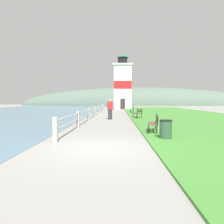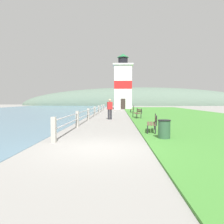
{
  "view_description": "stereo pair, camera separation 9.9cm",
  "coord_description": "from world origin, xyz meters",
  "px_view_note": "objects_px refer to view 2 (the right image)",
  "views": [
    {
      "loc": [
        0.67,
        -7.41,
        1.65
      ],
      "look_at": [
        0.01,
        18.06,
        0.3
      ],
      "focal_mm": 35.0,
      "sensor_mm": 36.0,
      "label": 1
    },
    {
      "loc": [
        0.77,
        -7.41,
        1.65
      ],
      "look_at": [
        0.01,
        18.06,
        0.3
      ],
      "focal_mm": 35.0,
      "sensor_mm": 36.0,
      "label": 2
    }
  ],
  "objects_px": {
    "lighthouse": "(123,85)",
    "park_bench_midway": "(138,113)",
    "trash_bin": "(164,130)",
    "park_bench_far": "(133,109)",
    "person_strolling": "(110,108)",
    "park_bench_near": "(153,122)"
  },
  "relations": [
    {
      "from": "park_bench_midway",
      "to": "lighthouse",
      "type": "height_order",
      "value": "lighthouse"
    },
    {
      "from": "park_bench_near",
      "to": "lighthouse",
      "type": "distance_m",
      "value": 31.9
    },
    {
      "from": "park_bench_midway",
      "to": "person_strolling",
      "type": "xyz_separation_m",
      "value": [
        -2.53,
        -1.22,
        0.43
      ]
    },
    {
      "from": "park_bench_far",
      "to": "lighthouse",
      "type": "xyz_separation_m",
      "value": [
        -1.07,
        13.08,
        4.21
      ]
    },
    {
      "from": "park_bench_near",
      "to": "park_bench_midway",
      "type": "height_order",
      "value": "same"
    },
    {
      "from": "park_bench_far",
      "to": "park_bench_midway",
      "type": "bearing_deg",
      "value": 94.11
    },
    {
      "from": "park_bench_far",
      "to": "person_strolling",
      "type": "distance_m",
      "value": 11.1
    },
    {
      "from": "park_bench_far",
      "to": "lighthouse",
      "type": "distance_m",
      "value": 13.78
    },
    {
      "from": "park_bench_near",
      "to": "person_strolling",
      "type": "distance_m",
      "value": 8.19
    },
    {
      "from": "lighthouse",
      "to": "person_strolling",
      "type": "height_order",
      "value": "lighthouse"
    },
    {
      "from": "lighthouse",
      "to": "trash_bin",
      "type": "bearing_deg",
      "value": -88.17
    },
    {
      "from": "lighthouse",
      "to": "park_bench_midway",
      "type": "bearing_deg",
      "value": -87.65
    },
    {
      "from": "park_bench_far",
      "to": "trash_bin",
      "type": "relative_size",
      "value": 2.15
    },
    {
      "from": "park_bench_near",
      "to": "park_bench_far",
      "type": "bearing_deg",
      "value": -82.79
    },
    {
      "from": "park_bench_near",
      "to": "trash_bin",
      "type": "bearing_deg",
      "value": 102.03
    },
    {
      "from": "park_bench_near",
      "to": "park_bench_midway",
      "type": "xyz_separation_m",
      "value": [
        0.01,
        8.99,
        0.0
      ]
    },
    {
      "from": "park_bench_near",
      "to": "trash_bin",
      "type": "relative_size",
      "value": 1.99
    },
    {
      "from": "park_bench_near",
      "to": "trash_bin",
      "type": "distance_m",
      "value": 2.01
    },
    {
      "from": "park_bench_midway",
      "to": "lighthouse",
      "type": "bearing_deg",
      "value": -95.31
    },
    {
      "from": "person_strolling",
      "to": "trash_bin",
      "type": "distance_m",
      "value": 10.15
    },
    {
      "from": "park_bench_midway",
      "to": "person_strolling",
      "type": "height_order",
      "value": "person_strolling"
    },
    {
      "from": "park_bench_far",
      "to": "trash_bin",
      "type": "xyz_separation_m",
      "value": [
        -0.0,
        -20.53,
        -0.11
      ]
    }
  ]
}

